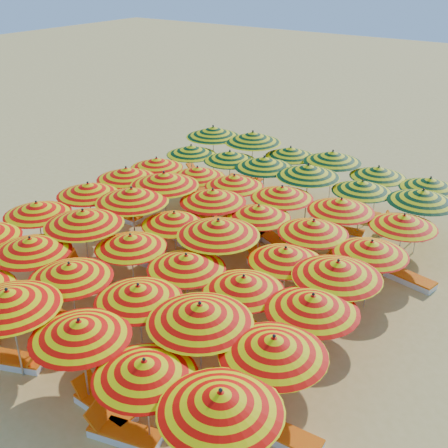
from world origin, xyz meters
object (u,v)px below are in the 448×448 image
at_px(umbrella_7, 31,245).
at_px(lounger_28, 203,174).
at_px(lounger_21, 207,219).
at_px(lounger_25, 409,278).
at_px(lounger_30, 358,213).
at_px(umbrella_8, 70,271).
at_px(lounger_4, 123,433).
at_px(umbrella_37, 230,156).
at_px(lounger_16, 124,216).
at_px(umbrella_30, 157,163).
at_px(lounger_20, 324,283).
at_px(umbrella_39, 308,171).
at_px(lounger_24, 350,259).
at_px(umbrella_20, 174,218).
at_px(lounger_7, 155,367).
at_px(lounger_19, 269,265).
at_px(umbrella_45, 333,157).
at_px(umbrella_13, 83,218).
at_px(umbrella_46, 378,172).
at_px(umbrella_12, 37,208).
at_px(umbrella_3, 80,329).
at_px(lounger_15, 231,295).
at_px(umbrella_21, 218,228).
at_px(lounger_14, 163,264).
at_px(umbrella_33, 282,192).
at_px(umbrella_17, 313,303).
at_px(umbrella_32, 234,181).
at_px(umbrella_19, 132,195).
at_px(lounger_12, 204,326).
at_px(umbrella_5, 221,401).
at_px(lounger_23, 268,236).
at_px(umbrella_15, 186,262).
at_px(umbrella_44, 291,152).
at_px(umbrella_36, 191,150).
at_px(lounger_9, 284,435).
at_px(umbrella_10, 200,313).
at_px(lounger_11, 81,271).
at_px(lounger_17, 182,235).
at_px(umbrella_40, 362,186).
at_px(lounger_31, 405,228).
at_px(umbrella_27, 259,211).
at_px(umbrella_43, 253,137).
at_px(umbrella_23, 338,269).
at_px(umbrella_2, 8,299).
at_px(umbrella_34, 341,205).
at_px(lounger_18, 201,245).
at_px(umbrella_28, 313,227).
at_px(umbrella_31, 197,172).
at_px(umbrella_42, 213,132).
at_px(umbrella_4, 145,369).
at_px(lounger_26, 204,192).
at_px(lounger_13, 226,338).
at_px(umbrella_18, 88,189).
at_px(umbrella_47, 430,183).
at_px(lounger_29, 245,180).
at_px(umbrella_38, 264,162).
at_px(lounger_10, 54,264).
at_px(umbrella_9, 138,293).
at_px(umbrella_22, 285,255).
at_px(lounger_8, 181,383).

relative_size(umbrella_7, lounger_28, 1.52).
relative_size(lounger_21, lounger_25, 0.97).
bearing_deg(lounger_30, umbrella_8, 67.18).
bearing_deg(lounger_4, umbrella_37, -80.12).
bearing_deg(lounger_16, umbrella_30, 77.68).
bearing_deg(lounger_20, umbrella_39, -71.62).
bearing_deg(lounger_24, umbrella_20, 39.88).
distance_m(lounger_7, lounger_19, 6.37).
xyz_separation_m(umbrella_45, lounger_7, (0.96, -12.48, -2.14)).
height_order(umbrella_13, umbrella_46, umbrella_13).
relative_size(umbrella_12, lounger_4, 1.34).
relative_size(umbrella_3, lounger_15, 1.70).
distance_m(umbrella_8, umbrella_21, 4.61).
bearing_deg(lounger_14, umbrella_20, 175.32).
bearing_deg(umbrella_33, lounger_28, 148.71).
bearing_deg(umbrella_45, umbrella_17, -67.27).
bearing_deg(lounger_20, umbrella_32, -37.07).
bearing_deg(lounger_19, umbrella_19, 35.43).
bearing_deg(lounger_12, lounger_25, 73.15).
bearing_deg(umbrella_5, lounger_23, 116.18).
distance_m(umbrella_15, lounger_24, 6.92).
xyz_separation_m(umbrella_8, umbrella_44, (-0.15, 12.67, -0.11)).
bearing_deg(umbrella_5, lounger_7, 151.51).
relative_size(umbrella_36, lounger_9, 1.57).
distance_m(umbrella_10, lounger_11, 7.51).
xyz_separation_m(lounger_15, lounger_17, (-3.93, 2.37, 0.00)).
bearing_deg(umbrella_40, lounger_31, 47.31).
bearing_deg(umbrella_27, umbrella_43, 124.09).
relative_size(lounger_15, lounger_16, 1.04).
bearing_deg(umbrella_36, umbrella_23, -32.19).
xyz_separation_m(umbrella_2, umbrella_10, (4.22, 2.22, 0.01)).
bearing_deg(lounger_28, umbrella_15, 109.99).
bearing_deg(lounger_15, umbrella_36, -55.69).
relative_size(umbrella_37, lounger_25, 1.66).
height_order(umbrella_34, lounger_18, umbrella_34).
height_order(umbrella_28, umbrella_31, umbrella_28).
bearing_deg(umbrella_3, umbrella_42, 114.57).
xyz_separation_m(umbrella_4, lounger_26, (-7.66, 12.19, -1.99)).
distance_m(umbrella_4, lounger_13, 4.50).
height_order(umbrella_3, umbrella_18, umbrella_3).
bearing_deg(lounger_28, umbrella_20, 106.30).
bearing_deg(lounger_11, umbrella_47, -120.84).
bearing_deg(lounger_20, umbrella_34, -93.51).
bearing_deg(lounger_29, umbrella_45, -10.57).
distance_m(umbrella_38, lounger_10, 9.22).
xyz_separation_m(umbrella_15, lounger_20, (2.44, 4.19, -1.97)).
height_order(umbrella_9, umbrella_22, umbrella_9).
relative_size(umbrella_42, lounger_19, 1.60).
distance_m(umbrella_43, lounger_8, 14.07).
xyz_separation_m(umbrella_15, lounger_8, (1.58, -2.28, -1.97)).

